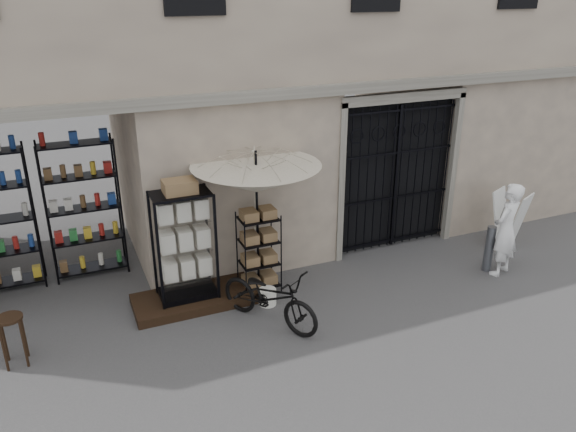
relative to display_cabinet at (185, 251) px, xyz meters
name	(u,v)px	position (x,y,z in m)	size (l,w,h in m)	color
ground	(370,319)	(2.50, -1.58, -0.95)	(80.00, 80.00, 0.00)	#262629
main_building	(273,5)	(2.50, 2.42, 3.55)	(14.00, 4.00, 9.00)	tan
shop_recess	(42,211)	(-2.00, 1.22, 0.55)	(3.00, 1.70, 3.00)	black
shop_shelving	(41,215)	(-2.05, 1.72, 0.30)	(2.70, 0.50, 2.50)	black
iron_gate	(391,173)	(4.25, 0.69, 0.54)	(2.50, 0.21, 3.00)	black
step_platform	(195,299)	(0.10, -0.03, -0.88)	(2.00, 0.90, 0.15)	black
display_cabinet	(185,251)	(0.00, 0.00, 0.00)	(1.00, 0.74, 1.94)	black
wire_rack	(259,254)	(1.22, -0.07, -0.26)	(0.67, 0.51, 1.43)	black
market_umbrella	(256,171)	(1.22, -0.02, 1.18)	(2.07, 2.11, 2.97)	black
white_bucket	(268,297)	(1.18, -0.54, -0.82)	(0.29, 0.29, 0.28)	white
bicycle	(270,323)	(1.02, -1.07, -0.95)	(0.62, 0.93, 1.78)	black
wooden_stool	(14,339)	(-2.56, -0.63, -0.56)	(0.38, 0.38, 0.75)	black
steel_bollard	(489,249)	(5.31, -1.02, -0.52)	(0.16, 0.16, 0.87)	slate
shopkeeper	(499,273)	(5.46, -1.19, -0.95)	(0.63, 1.72, 0.41)	white
easel_sign	(509,219)	(6.38, -0.36, -0.37)	(0.74, 0.78, 1.13)	silver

